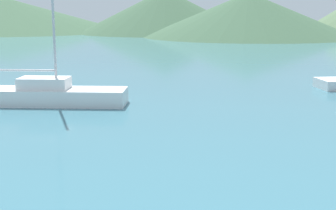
% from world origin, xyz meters
% --- Properties ---
extents(sailboat_middle, '(8.19, 3.10, 9.21)m').
position_xyz_m(sailboat_middle, '(-7.51, 18.80, 0.52)').
color(sailboat_middle, white).
rests_on(sailboat_middle, ground_plane).
extents(hill_west, '(53.39, 53.39, 7.44)m').
position_xyz_m(hill_west, '(-54.46, 96.58, 3.72)').
color(hill_west, '#38563D').
rests_on(hill_west, ground_plane).
extents(hill_central, '(36.61, 36.61, 8.99)m').
position_xyz_m(hill_central, '(-17.41, 95.23, 4.49)').
color(hill_central, '#38563D').
rests_on(hill_central, ground_plane).
extents(hill_east, '(37.72, 37.72, 7.78)m').
position_xyz_m(hill_east, '(0.13, 83.73, 3.89)').
color(hill_east, '#38563D').
rests_on(hill_east, ground_plane).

